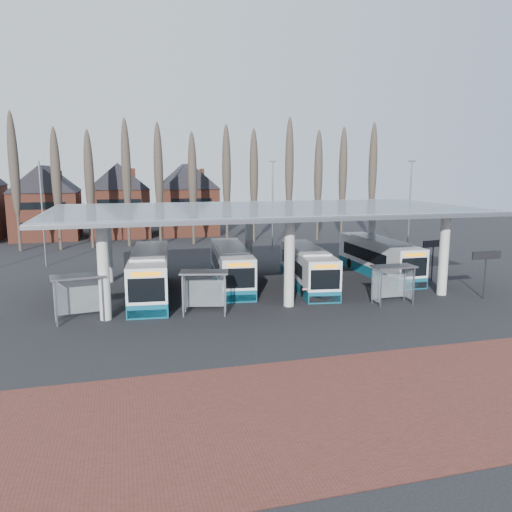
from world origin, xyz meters
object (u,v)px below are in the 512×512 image
object	(u,v)px
bus_3	(378,258)
shelter_0	(78,288)
bus_1	(231,266)
bus_2	(307,268)
shelter_2	(392,276)
shelter_1	(204,283)
bus_0	(150,274)

from	to	relation	value
bus_3	shelter_0	distance (m)	25.68
bus_3	shelter_0	world-z (taller)	bus_3
shelter_0	bus_3	bearing A→B (deg)	8.32
bus_1	bus_3	bearing A→B (deg)	7.63
shelter_0	bus_2	bearing A→B (deg)	8.41
bus_2	bus_3	world-z (taller)	bus_3
shelter_2	bus_1	bearing A→B (deg)	137.41
shelter_0	shelter_2	distance (m)	20.68
bus_2	shelter_1	size ratio (longest dim) A/B	3.44
bus_3	shelter_2	size ratio (longest dim) A/B	4.01
bus_1	shelter_0	xyz separation A→B (m)	(-11.12, -7.23, 0.60)
bus_0	shelter_1	size ratio (longest dim) A/B	3.71
bus_0	shelter_0	world-z (taller)	bus_0
bus_0	shelter_2	xyz separation A→B (m)	(16.01, -6.74, 0.39)
bus_1	shelter_2	size ratio (longest dim) A/B	3.98
shelter_0	shelter_1	size ratio (longest dim) A/B	1.00
bus_2	bus_3	bearing A→B (deg)	24.96
bus_2	shelter_0	distance (m)	17.74
shelter_0	shelter_1	world-z (taller)	shelter_0
bus_1	bus_3	xyz separation A→B (m)	(13.40, 0.37, 0.03)
shelter_1	shelter_2	world-z (taller)	shelter_1
bus_1	bus_3	world-z (taller)	bus_3
bus_1	bus_2	size ratio (longest dim) A/B	1.02
bus_2	shelter_0	size ratio (longest dim) A/B	3.43
bus_0	shelter_0	distance (m)	7.04
bus_3	shelter_0	xyz separation A→B (m)	(-24.52, -7.61, 0.57)
bus_2	shelter_0	world-z (taller)	bus_2
bus_0	shelter_2	world-z (taller)	bus_0
bus_0	shelter_2	size ratio (longest dim) A/B	4.20
bus_0	bus_2	distance (m)	12.31
bus_0	bus_3	bearing A→B (deg)	11.89
bus_3	shelter_1	distance (m)	18.66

